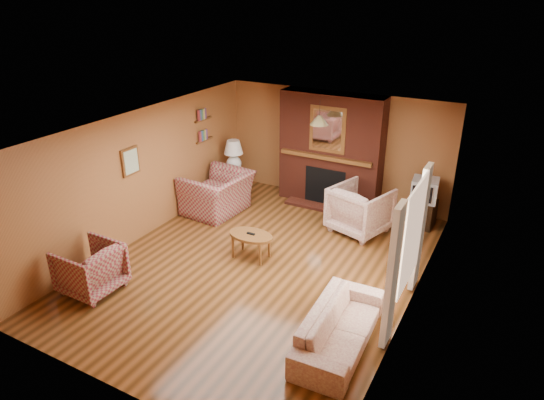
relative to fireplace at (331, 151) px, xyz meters
The scene contains 20 objects.
floor 3.21m from the fireplace, 90.00° to the right, with size 6.50×6.50×0.00m, color #3F240D.
ceiling 3.22m from the fireplace, 90.00° to the right, with size 6.50×6.50×0.00m, color silver.
wall_back 0.27m from the fireplace, 90.00° to the left, with size 6.50×6.50×0.00m, color #9C5E30.
wall_front 6.23m from the fireplace, 90.00° to the right, with size 6.50×6.50×0.00m, color #9C5E30.
wall_left 3.89m from the fireplace, 129.95° to the right, with size 6.50×6.50×0.00m, color #9C5E30.
wall_right 3.89m from the fireplace, 50.05° to the right, with size 6.50×6.50×0.00m, color #9C5E30.
fireplace is the anchor object (origin of this frame).
window_right 4.02m from the fireplace, 52.40° to the right, with size 0.10×1.85×2.00m.
bookshelf 2.72m from the fireplace, 156.05° to the right, with size 0.09×0.55×0.71m.
botanical_print 4.12m from the fireplace, 126.90° to the right, with size 0.05×0.40×0.50m.
pendant_light 1.07m from the fireplace, 90.00° to the right, with size 0.36×0.36×0.48m.
plaid_loveseat 2.55m from the fireplace, 139.53° to the right, with size 1.30×1.14×0.85m, color maroon.
plaid_armchair 5.33m from the fireplace, 111.72° to the right, with size 0.83×0.85×0.78m, color maroon.
floral_sofa 4.73m from the fireplace, 65.83° to the right, with size 1.88×0.73×0.55m, color beige.
floral_armchair 1.62m from the fireplace, 43.39° to the right, with size 0.98×1.01×0.92m, color beige.
coffee_table 2.98m from the fireplace, 95.56° to the right, with size 0.81×0.50×0.48m.
side_table 2.35m from the fireplace, 165.71° to the right, with size 0.40×0.40×0.54m, color brown.
table_lamp 2.18m from the fireplace, 165.71° to the right, with size 0.43×0.43×0.71m.
tv_stand 2.25m from the fireplace, ahead, with size 0.50×0.45×0.54m, color black.
crt_tv 2.10m from the fireplace, ahead, with size 0.53×0.53×0.45m.
Camera 1 is at (3.57, -6.19, 4.39)m, focal length 32.00 mm.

